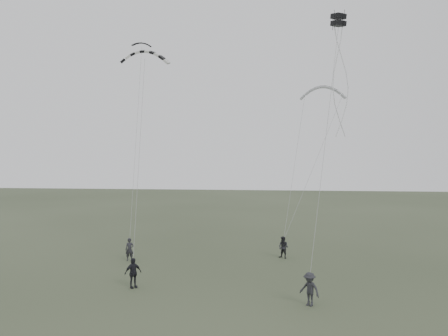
# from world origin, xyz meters

# --- Properties ---
(ground) EXTENTS (140.00, 140.00, 0.00)m
(ground) POSITION_xyz_m (0.00, 0.00, 0.00)
(ground) COLOR #36402B
(ground) RESTS_ON ground
(flyer_left) EXTENTS (0.67, 0.48, 1.71)m
(flyer_left) POSITION_xyz_m (-6.87, 6.52, 0.86)
(flyer_left) COLOR #232228
(flyer_left) RESTS_ON ground
(flyer_right) EXTENTS (1.04, 0.98, 1.69)m
(flyer_right) POSITION_xyz_m (4.70, 8.45, 0.84)
(flyer_right) COLOR black
(flyer_right) RESTS_ON ground
(flyer_center) EXTENTS (1.09, 1.04, 1.81)m
(flyer_center) POSITION_xyz_m (-4.59, 0.12, 0.91)
(flyer_center) COLOR black
(flyer_center) RESTS_ON ground
(flyer_far) EXTENTS (1.32, 1.23, 1.79)m
(flyer_far) POSITION_xyz_m (5.71, -1.95, 0.90)
(flyer_far) COLOR #25262A
(flyer_far) RESTS_ON ground
(kite_dark_small) EXTENTS (1.76, 1.24, 0.64)m
(kite_dark_small) POSITION_xyz_m (-7.26, 11.42, 17.50)
(kite_dark_small) COLOR black
(kite_dark_small) RESTS_ON flyer_left
(kite_pale_large) EXTENTS (4.09, 1.78, 1.78)m
(kite_pale_large) POSITION_xyz_m (8.23, 13.62, 13.86)
(kite_pale_large) COLOR #989A9C
(kite_pale_large) RESTS_ON flyer_right
(kite_striped) EXTENTS (3.39, 1.72, 1.43)m
(kite_striped) POSITION_xyz_m (-4.73, 3.48, 14.92)
(kite_striped) COLOR black
(kite_striped) RESTS_ON flyer_center
(kite_box) EXTENTS (1.04, 1.06, 0.84)m
(kite_box) POSITION_xyz_m (7.86, 3.03, 16.49)
(kite_box) COLOR black
(kite_box) RESTS_ON flyer_far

